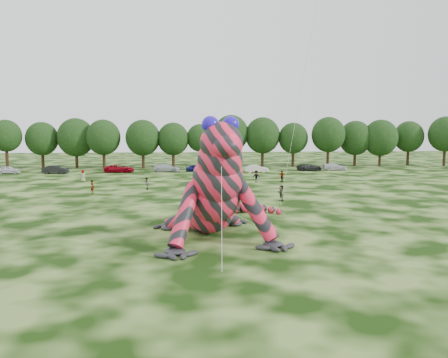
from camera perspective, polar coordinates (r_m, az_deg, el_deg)
ground at (r=30.44m, az=-0.76°, el=-7.74°), size 240.00×240.00×0.00m
inflatable_gecko at (r=31.70m, az=-2.32°, el=0.50°), size 16.75×18.89×8.36m
flying_kite at (r=40.78m, az=12.01°, el=21.34°), size 2.98×4.50×20.51m
tree_3 at (r=92.73m, az=-26.55°, el=4.05°), size 5.81×5.23×9.44m
tree_4 at (r=92.30m, az=-22.65°, el=4.10°), size 6.22×5.60×9.06m
tree_5 at (r=90.31m, az=-18.75°, el=4.45°), size 7.16×6.44×9.80m
tree_6 at (r=87.47m, az=-15.45°, el=4.40°), size 6.52×5.86×9.49m
tree_7 at (r=86.61m, az=-10.55°, el=4.50°), size 6.68×6.01×9.48m
tree_8 at (r=86.48m, az=-6.65°, el=4.39°), size 6.14×5.53×8.94m
tree_9 at (r=86.89m, az=-3.15°, el=4.34°), size 5.27×4.74×8.68m
tree_10 at (r=88.57m, az=0.93°, el=4.98°), size 7.09×6.38×10.50m
tree_11 at (r=89.13m, az=5.05°, el=4.83°), size 7.01×6.31×10.07m
tree_12 at (r=90.05m, az=9.01°, el=4.44°), size 5.99×5.39×8.97m
tree_13 at (r=91.48m, az=13.45°, el=4.73°), size 6.83×6.15×10.13m
tree_14 at (r=95.20m, az=16.76°, el=4.48°), size 6.82×6.14×9.40m
tree_15 at (r=96.33m, az=19.74°, el=4.46°), size 7.17×6.45×9.63m
tree_16 at (r=100.90m, az=22.95°, el=4.33°), size 6.26×5.63×9.37m
tree_17 at (r=101.83m, az=26.92°, el=4.42°), size 6.98×6.28×10.30m
car_0 at (r=83.66m, az=-26.34°, el=1.08°), size 3.88×1.61×1.31m
car_1 at (r=80.11m, az=-21.15°, el=1.15°), size 4.34×1.54×1.43m
car_2 at (r=79.02m, az=-13.50°, el=1.35°), size 5.30×2.51×1.46m
car_3 at (r=79.16m, az=-7.47°, el=1.46°), size 5.02×2.59×1.39m
car_4 at (r=78.88m, az=-3.65°, el=1.44°), size 3.80×1.58×1.29m
car_5 at (r=77.09m, az=4.25°, el=1.35°), size 4.16×1.46×1.37m
car_6 at (r=82.06m, az=11.11°, el=1.53°), size 4.81×2.57×1.29m
car_7 at (r=83.79m, az=14.23°, el=1.57°), size 4.62×1.93×1.33m
spectator_0 at (r=53.51m, az=-16.81°, el=-0.99°), size 0.69×0.70×1.63m
spectator_5 at (r=46.27m, az=7.50°, el=-1.85°), size 0.66×1.60×1.68m
spectator_4 at (r=66.13m, az=-17.94°, el=0.38°), size 0.95×0.73×1.74m
spectator_1 at (r=55.49m, az=-10.09°, el=-0.59°), size 0.67×0.81×1.56m
spectator_3 at (r=63.67m, az=7.56°, el=0.37°), size 0.86×1.02×1.63m
spectator_2 at (r=62.45m, az=4.24°, el=0.33°), size 1.22×0.89×1.70m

